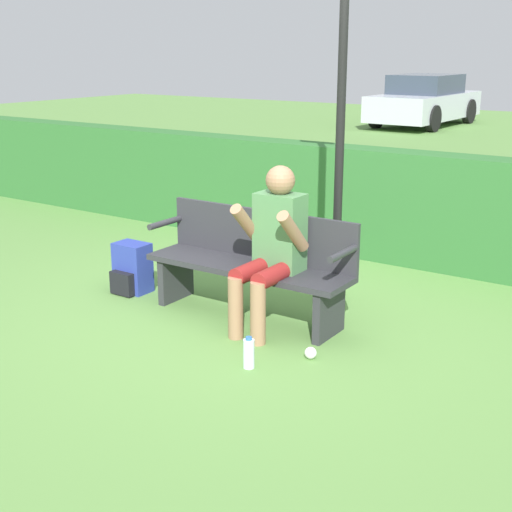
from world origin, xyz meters
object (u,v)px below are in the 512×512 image
Objects in this scene: backpack at (132,269)px; water_bottle at (249,353)px; park_bench at (252,263)px; parked_car at (425,101)px; signpost at (341,107)px; person_seated at (272,242)px.

backpack is 1.97× the size of water_bottle.
parked_car reaches higher than park_bench.
backpack is 0.15× the size of signpost.
water_bottle is (0.27, -0.69, -0.55)m from person_seated.
person_seated is 0.29× the size of parked_car.
backpack reaches higher than water_bottle.
person_seated is at bearing -24.44° from park_bench.
water_bottle is 0.08× the size of signpost.
person_seated is 2.82× the size of backpack.
person_seated is at bearing -0.03° from backpack.
person_seated is 0.93m from water_bottle.
signpost is at bearing 95.59° from water_bottle.
park_bench reaches higher than water_bottle.
water_bottle is (0.53, -0.81, -0.32)m from park_bench.
person_seated reaches higher than backpack.
person_seated is (0.27, -0.12, 0.23)m from park_bench.
backpack is at bearing -153.52° from signpost.
person_seated reaches higher than water_bottle.
park_bench is 3.92× the size of backpack.
signpost is at bearing 26.48° from backpack.
parked_car is at bearing 101.59° from backpack.
person_seated is 14.93m from parked_car.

